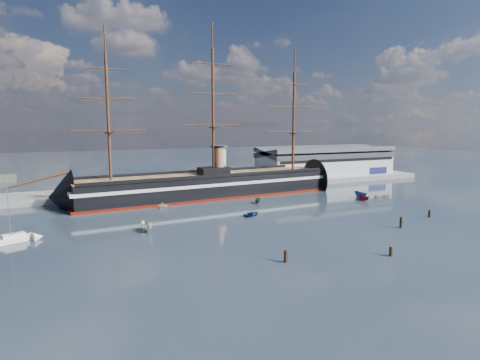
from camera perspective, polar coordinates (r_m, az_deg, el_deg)
name	(u,v)px	position (r m, az deg, el deg)	size (l,w,h in m)	color
ground	(251,206)	(123.21, 1.51, -3.70)	(600.00, 600.00, 0.00)	#19222B
quay	(233,187)	(159.48, -1.04, -1.05)	(180.00, 18.00, 2.00)	slate
warehouse	(326,162)	(186.30, 12.08, 2.54)	(63.00, 21.00, 11.60)	#B7BABC
quay_tower	(219,164)	(152.80, -2.99, 2.24)	(5.00, 5.00, 15.00)	silver
warship	(204,186)	(137.54, -5.21, -0.81)	(113.39, 22.20, 53.94)	black
sailboat	(14,238)	(98.32, -29.50, -7.22)	(8.53, 5.22, 13.15)	white
motorboat_a	(147,231)	(96.93, -13.06, -7.10)	(6.97, 2.56, 2.79)	beige
motorboat_b	(252,216)	(110.11, 1.73, -5.10)	(3.43, 1.37, 1.60)	navy
motorboat_c	(258,203)	(127.14, 2.52, -3.35)	(4.95, 1.81, 1.98)	#1A3E2D
motorboat_d	(163,208)	(122.00, -10.95, -3.96)	(5.26, 2.28, 1.93)	silver
motorboat_e	(382,197)	(146.69, 19.58, -2.29)	(3.42, 1.37, 1.60)	white
motorboat_f	(361,198)	(142.20, 16.80, -2.48)	(6.99, 2.56, 2.80)	navy
motorboat_g	(364,200)	(138.06, 17.17, -2.80)	(5.11, 1.87, 2.04)	maroon
piling_near_left	(285,262)	(74.46, 6.48, -11.55)	(0.64, 0.64, 2.98)	black
piling_near_mid	(391,256)	(82.43, 20.62, -10.08)	(0.64, 0.64, 2.51)	black
piling_near_right	(401,228)	(104.74, 21.87, -6.35)	(0.64, 0.64, 3.44)	black
piling_far_right	(429,217)	(119.80, 25.31, -4.80)	(0.64, 0.64, 2.67)	black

